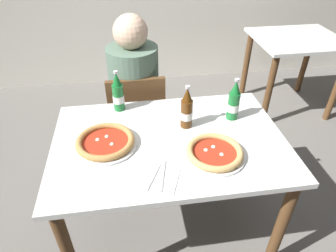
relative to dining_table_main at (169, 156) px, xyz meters
name	(u,v)px	position (x,y,z in m)	size (l,w,h in m)	color
ground_plane	(169,227)	(0.00, 0.00, -0.64)	(8.00, 8.00, 0.00)	slate
dining_table_main	(169,156)	(0.00, 0.00, 0.00)	(1.20, 0.80, 0.75)	silver
chair_behind_table	(137,118)	(-0.15, 0.61, -0.15)	(0.41, 0.41, 0.85)	brown
diner_seated	(136,103)	(-0.15, 0.66, -0.05)	(0.34, 0.34, 1.21)	#2D3342
dining_table_background	(295,54)	(1.42, 1.32, -0.04)	(0.80, 0.70, 0.75)	silver
pizza_margherita_near	(215,153)	(0.20, -0.16, 0.14)	(0.30, 0.30, 0.04)	white
pizza_marinara_far	(105,142)	(-0.32, 0.00, 0.13)	(0.32, 0.32, 0.04)	white
beer_bottle_left	(187,110)	(0.11, 0.11, 0.22)	(0.07, 0.07, 0.25)	#512D0F
beer_bottle_center	(234,102)	(0.38, 0.14, 0.22)	(0.07, 0.07, 0.25)	#196B2D
beer_bottle_right	(118,94)	(-0.25, 0.33, 0.22)	(0.07, 0.07, 0.25)	#196B2D
napkin_with_cutlery	(158,176)	(-0.09, -0.26, 0.12)	(0.23, 0.23, 0.01)	white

